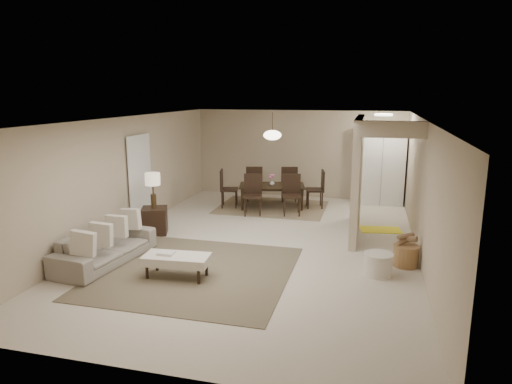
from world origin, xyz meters
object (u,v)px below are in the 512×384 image
(dining_table, at_px, (272,196))
(pantry_cabinet, at_px, (382,166))
(round_pouf, at_px, (378,264))
(wicker_basket, at_px, (406,256))
(side_table, at_px, (155,221))
(ottoman_bench, at_px, (177,260))
(sofa, at_px, (105,247))

(dining_table, bearing_deg, pantry_cabinet, 9.94)
(pantry_cabinet, relative_size, round_pouf, 4.36)
(round_pouf, xyz_separation_m, wicker_basket, (0.47, 0.54, 0.00))
(pantry_cabinet, bearing_deg, side_table, -139.68)
(ottoman_bench, bearing_deg, wicker_basket, 17.41)
(side_table, bearing_deg, round_pouf, -14.19)
(ottoman_bench, height_order, round_pouf, ottoman_bench)
(sofa, relative_size, ottoman_bench, 1.84)
(side_table, xyz_separation_m, dining_table, (1.97, 2.86, 0.01))
(sofa, distance_m, dining_table, 5.09)
(ottoman_bench, xyz_separation_m, dining_table, (0.51, 4.97, -0.01))
(ottoman_bench, relative_size, dining_table, 0.65)
(ottoman_bench, xyz_separation_m, round_pouf, (3.22, 0.94, -0.12))
(ottoman_bench, bearing_deg, round_pouf, 11.78)
(side_table, height_order, round_pouf, side_table)
(pantry_cabinet, distance_m, round_pouf, 5.28)
(sofa, xyz_separation_m, side_table, (0.05, 1.82, -0.01))
(sofa, relative_size, round_pouf, 4.26)
(pantry_cabinet, relative_size, sofa, 1.02)
(round_pouf, relative_size, wicker_basket, 1.09)
(round_pouf, xyz_separation_m, dining_table, (-2.71, 4.04, 0.11))
(pantry_cabinet, xyz_separation_m, ottoman_bench, (-3.29, -6.15, -0.74))
(sofa, relative_size, dining_table, 1.20)
(side_table, bearing_deg, sofa, -91.58)
(pantry_cabinet, xyz_separation_m, wicker_basket, (0.40, -4.67, -0.86))
(ottoman_bench, xyz_separation_m, side_table, (-1.46, 2.12, -0.02))
(ottoman_bench, distance_m, wicker_basket, 3.98)
(wicker_basket, xyz_separation_m, dining_table, (-3.18, 3.50, 0.11))
(pantry_cabinet, bearing_deg, round_pouf, -90.80)
(ottoman_bench, distance_m, side_table, 2.57)
(sofa, bearing_deg, wicker_basket, -70.99)
(sofa, bearing_deg, ottoman_bench, -94.99)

